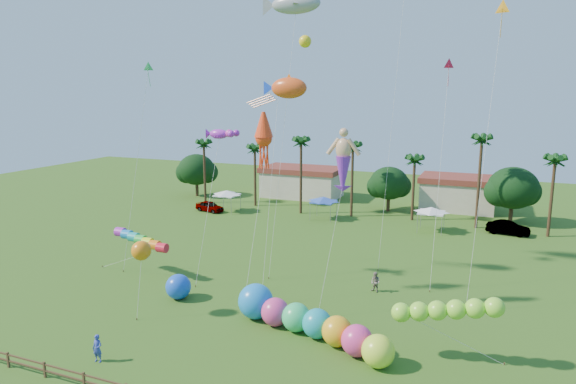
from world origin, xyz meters
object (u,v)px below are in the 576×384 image
at_px(caterpillar_inflatable, 306,321).
at_px(car_b, 508,228).
at_px(spectator_a, 97,348).
at_px(spectator_b, 375,282).
at_px(car_a, 210,206).
at_px(blue_ball, 178,287).

bearing_deg(caterpillar_inflatable, car_b, 86.45).
distance_m(spectator_a, caterpillar_inflatable, 13.59).
xyz_separation_m(spectator_b, caterpillar_inflatable, (-2.68, -9.70, 0.24)).
bearing_deg(spectator_a, caterpillar_inflatable, 32.72).
height_order(car_b, caterpillar_inflatable, caterpillar_inflatable).
xyz_separation_m(car_b, caterpillar_inflatable, (-13.21, -33.35, 0.31)).
distance_m(car_a, caterpillar_inflatable, 39.72).
height_order(spectator_b, blue_ball, blue_ball).
distance_m(car_a, spectator_b, 35.07).
xyz_separation_m(spectator_a, caterpillar_inflatable, (10.83, 8.21, 0.21)).
distance_m(car_b, spectator_a, 48.02).
xyz_separation_m(car_a, caterpillar_inflatable, (25.75, -30.24, 0.36)).
height_order(car_b, blue_ball, blue_ball).
relative_size(spectator_a, spectator_b, 1.03).
relative_size(car_a, blue_ball, 2.12).
height_order(car_b, spectator_b, spectator_b).
bearing_deg(blue_ball, car_b, 51.16).
bearing_deg(spectator_a, car_a, 106.75).
bearing_deg(car_b, spectator_a, 157.66).
relative_size(car_b, spectator_a, 2.69).
bearing_deg(spectator_b, car_b, 90.59).
distance_m(spectator_a, spectator_b, 22.43).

